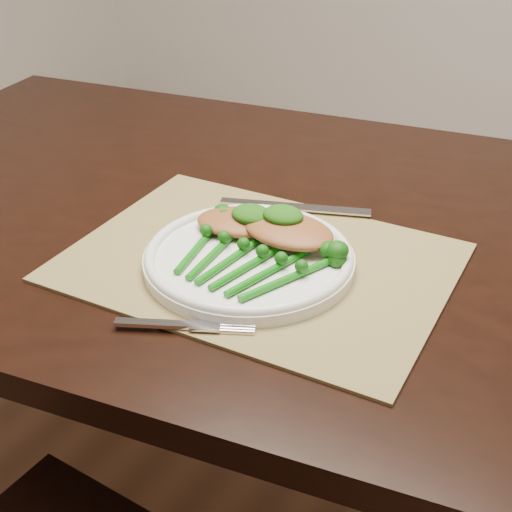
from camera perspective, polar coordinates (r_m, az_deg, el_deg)
The scene contains 11 objects.
floor at distance 1.68m, azimuth -0.60°, elevation -17.27°, with size 4.00×4.00×0.00m, color brown.
dining_table at distance 1.29m, azimuth 2.09°, elevation -11.64°, with size 1.71×1.12×0.75m.
placemat at distance 0.96m, azimuth 0.21°, elevation -0.49°, with size 0.50×0.37×0.00m, color olive.
dinner_plate at distance 0.94m, azimuth -0.57°, elevation -0.13°, with size 0.28×0.28×0.03m.
knife at distance 1.09m, azimuth 1.95°, elevation 4.01°, with size 0.22×0.10×0.01m.
fork at distance 0.83m, azimuth -5.00°, elevation -5.55°, with size 0.16×0.09×0.01m.
chicken_fillet_left at distance 0.99m, azimuth -1.38°, elevation 2.75°, with size 0.12×0.08×0.02m, color #96572B.
chicken_fillet_right at distance 0.96m, azimuth 2.59°, elevation 2.07°, with size 0.13×0.09×0.03m, color #96572B.
pesto_dollop_left at distance 0.98m, azimuth -0.37°, elevation 3.36°, with size 0.06×0.05×0.02m, color #124009.
pesto_dollop_right at distance 0.96m, azimuth 2.19°, elevation 3.29°, with size 0.06×0.05×0.02m, color #124009.
broccolini_bundle at distance 0.92m, azimuth -1.12°, elevation -0.39°, with size 0.19×0.20×0.04m.
Camera 1 is at (0.58, -0.95, 1.25)m, focal length 50.00 mm.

